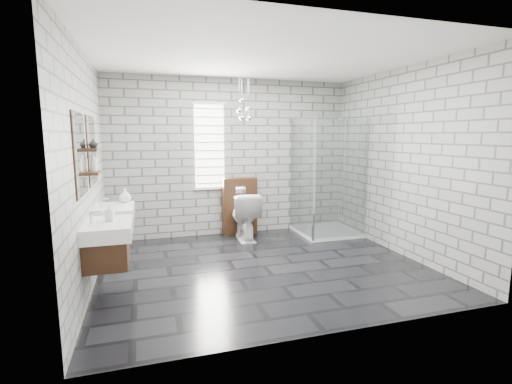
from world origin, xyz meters
name	(u,v)px	position (x,y,z in m)	size (l,w,h in m)	color
floor	(264,267)	(0.00, 0.00, -0.01)	(4.20, 3.60, 0.02)	black
ceiling	(264,56)	(0.00, 0.00, 2.71)	(4.20, 3.60, 0.02)	white
wall_back	(232,158)	(0.00, 1.81, 1.35)	(4.20, 0.02, 2.70)	#999994
wall_front	(332,183)	(0.00, -1.81, 1.35)	(4.20, 0.02, 2.70)	#999994
wall_left	(86,170)	(-2.11, 0.00, 1.35)	(0.02, 3.60, 2.70)	#999994
wall_right	(402,162)	(2.11, 0.00, 1.35)	(0.02, 3.60, 2.70)	#999994
vanity_left	(104,231)	(-1.91, -0.51, 0.76)	(0.47, 0.70, 1.57)	#392011
vanity_right	(111,214)	(-1.91, 0.39, 0.76)	(0.47, 0.70, 1.57)	#392011
shelf_lower	(93,173)	(-2.03, -0.05, 1.32)	(0.14, 0.30, 0.03)	#392011
shelf_upper	(92,150)	(-2.03, -0.05, 1.58)	(0.14, 0.30, 0.03)	#392011
window	(209,146)	(-0.40, 1.78, 1.55)	(0.56, 0.05, 1.48)	white
cistern_panel	(239,206)	(0.10, 1.70, 0.50)	(0.60, 0.20, 1.00)	#392011
flush_plate	(241,190)	(0.10, 1.60, 0.80)	(0.18, 0.01, 0.12)	silver
shower_enclosure	(325,207)	(1.50, 1.18, 0.50)	(1.00, 1.00, 2.03)	white
pendant_cluster	(244,111)	(0.11, 1.38, 2.13)	(0.26, 0.21, 0.73)	silver
toilet	(245,216)	(0.10, 1.36, 0.40)	(0.44, 0.78, 0.80)	white
soap_bottle_a	(110,213)	(-1.85, -0.46, 0.94)	(0.08, 0.08, 0.18)	#B2B2B2
soap_bottle_b	(125,195)	(-1.74, 0.65, 0.94)	(0.15, 0.15, 0.19)	#B2B2B2
soap_bottle_c	(93,162)	(-2.02, -0.06, 1.44)	(0.08, 0.08, 0.21)	#B2B2B2
vase	(93,144)	(-2.02, 0.04, 1.65)	(0.10, 0.10, 0.10)	#B2B2B2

